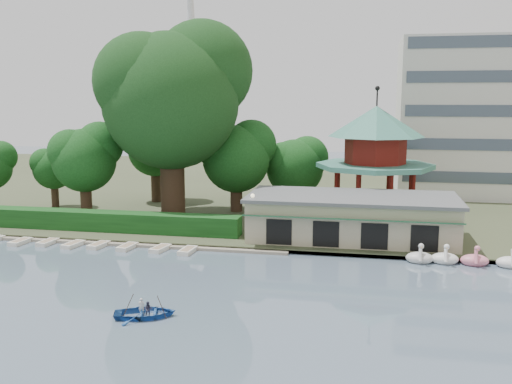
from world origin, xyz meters
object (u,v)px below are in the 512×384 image
(boathouse, at_px, (352,217))
(rowboat_with_passengers, at_px, (145,309))
(dock, at_px, (102,242))
(big_tree, at_px, (173,91))
(pavilion, at_px, (375,150))

(boathouse, relative_size, rowboat_with_passengers, 3.13)
(dock, distance_m, boathouse, 22.62)
(big_tree, distance_m, rowboat_with_passengers, 30.70)
(boathouse, bearing_deg, big_tree, 161.60)
(pavilion, bearing_deg, boathouse, -101.28)
(dock, height_order, big_tree, big_tree)
(rowboat_with_passengers, bearing_deg, pavilion, 66.21)
(boathouse, relative_size, pavilion, 1.38)
(big_tree, bearing_deg, boathouse, -18.40)
(dock, bearing_deg, rowboat_with_passengers, -56.23)
(pavilion, height_order, rowboat_with_passengers, pavilion)
(dock, distance_m, big_tree, 17.73)
(dock, height_order, pavilion, pavilion)
(big_tree, bearing_deg, pavilion, 10.27)
(dock, bearing_deg, boathouse, 12.24)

